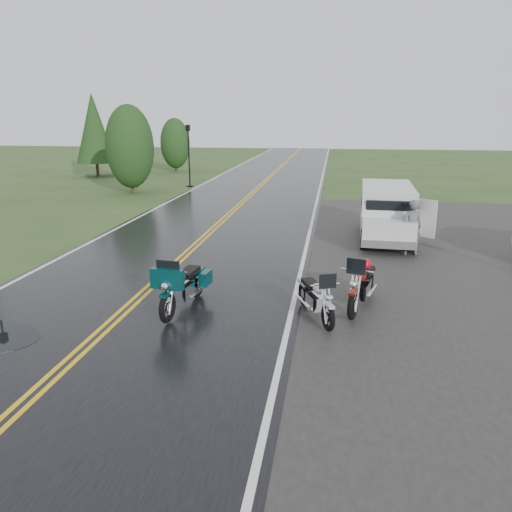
{
  "coord_description": "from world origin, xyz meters",
  "views": [
    {
      "loc": [
        4.63,
        -9.77,
        4.36
      ],
      "look_at": [
        2.8,
        2.0,
        1.0
      ],
      "focal_mm": 35.0,
      "sensor_mm": 36.0,
      "label": 1
    }
  ],
  "objects_px": {
    "motorcycle_teal": "(167,295)",
    "van_white": "(365,221)",
    "person_at_van": "(412,228)",
    "lamp_post_far_left": "(189,156)",
    "motorcycle_silver": "(328,306)",
    "motorcycle_red": "(354,293)"
  },
  "relations": [
    {
      "from": "van_white",
      "to": "motorcycle_teal",
      "type": "bearing_deg",
      "value": -119.7
    },
    {
      "from": "van_white",
      "to": "lamp_post_far_left",
      "type": "relative_size",
      "value": 1.29
    },
    {
      "from": "motorcycle_silver",
      "to": "motorcycle_teal",
      "type": "bearing_deg",
      "value": 159.13
    },
    {
      "from": "van_white",
      "to": "lamp_post_far_left",
      "type": "xyz_separation_m",
      "value": [
        -10.06,
        13.88,
        0.95
      ]
    },
    {
      "from": "motorcycle_red",
      "to": "person_at_van",
      "type": "xyz_separation_m",
      "value": [
        1.99,
        5.78,
        0.23
      ]
    },
    {
      "from": "motorcycle_silver",
      "to": "lamp_post_far_left",
      "type": "distance_m",
      "value": 22.74
    },
    {
      "from": "motorcycle_teal",
      "to": "person_at_van",
      "type": "height_order",
      "value": "person_at_van"
    },
    {
      "from": "motorcycle_silver",
      "to": "van_white",
      "type": "xyz_separation_m",
      "value": [
        1.09,
        6.98,
        0.39
      ]
    },
    {
      "from": "motorcycle_teal",
      "to": "motorcycle_silver",
      "type": "height_order",
      "value": "motorcycle_teal"
    },
    {
      "from": "motorcycle_silver",
      "to": "van_white",
      "type": "relative_size",
      "value": 0.4
    },
    {
      "from": "motorcycle_silver",
      "to": "person_at_van",
      "type": "bearing_deg",
      "value": 46.1
    },
    {
      "from": "person_at_van",
      "to": "lamp_post_far_left",
      "type": "height_order",
      "value": "lamp_post_far_left"
    },
    {
      "from": "person_at_van",
      "to": "motorcycle_teal",
      "type": "bearing_deg",
      "value": 36.23
    },
    {
      "from": "motorcycle_silver",
      "to": "lamp_post_far_left",
      "type": "relative_size",
      "value": 0.52
    },
    {
      "from": "motorcycle_teal",
      "to": "lamp_post_far_left",
      "type": "relative_size",
      "value": 0.6
    },
    {
      "from": "motorcycle_teal",
      "to": "van_white",
      "type": "height_order",
      "value": "van_white"
    },
    {
      "from": "motorcycle_teal",
      "to": "person_at_van",
      "type": "xyz_separation_m",
      "value": [
        5.93,
        6.55,
        0.21
      ]
    },
    {
      "from": "motorcycle_red",
      "to": "motorcycle_silver",
      "type": "distance_m",
      "value": 0.85
    },
    {
      "from": "motorcycle_teal",
      "to": "van_white",
      "type": "distance_m",
      "value": 8.4
    },
    {
      "from": "person_at_van",
      "to": "lamp_post_far_left",
      "type": "distance_m",
      "value": 18.46
    },
    {
      "from": "motorcycle_silver",
      "to": "van_white",
      "type": "bearing_deg",
      "value": 58.56
    },
    {
      "from": "motorcycle_teal",
      "to": "motorcycle_silver",
      "type": "distance_m",
      "value": 3.41
    }
  ]
}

